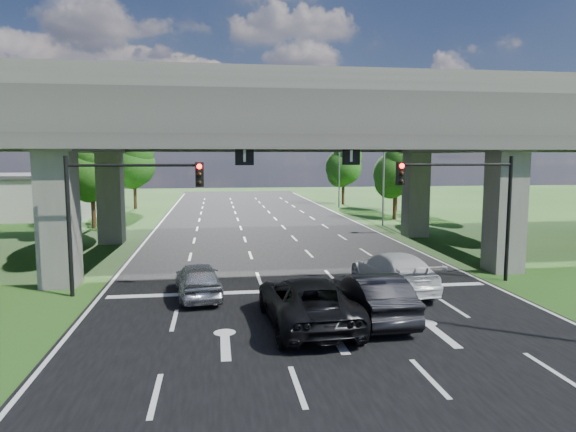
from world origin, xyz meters
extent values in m
plane|color=#224F19|center=(0.00, 0.00, 0.00)|extent=(160.00, 160.00, 0.00)
cube|color=black|center=(0.00, 10.00, 0.01)|extent=(18.00, 120.00, 0.03)
cube|color=#322F2D|center=(0.00, 12.00, 8.00)|extent=(80.00, 15.00, 2.00)
cube|color=slate|center=(0.00, 4.75, 9.50)|extent=(80.00, 0.50, 1.00)
cube|color=slate|center=(0.00, 19.25, 9.50)|extent=(80.00, 0.50, 1.00)
cube|color=slate|center=(-11.00, 6.00, 3.50)|extent=(1.60, 1.60, 7.00)
cube|color=slate|center=(-11.00, 18.00, 3.50)|extent=(1.60, 1.60, 7.00)
cube|color=slate|center=(11.00, 6.00, 3.50)|extent=(1.60, 1.60, 7.00)
cube|color=slate|center=(11.00, 18.00, 3.50)|extent=(1.60, 1.60, 7.00)
cube|color=black|center=(-2.50, 5.00, 6.00)|extent=(0.85, 0.06, 0.85)
cube|color=black|center=(2.50, 5.00, 6.00)|extent=(0.85, 0.06, 0.85)
cylinder|color=black|center=(10.00, 4.00, 3.00)|extent=(0.18, 0.18, 6.00)
cylinder|color=black|center=(7.25, 4.00, 5.60)|extent=(5.50, 0.12, 0.12)
cube|color=black|center=(4.50, 3.82, 5.20)|extent=(0.35, 0.28, 1.05)
sphere|color=#FF0C05|center=(4.50, 3.66, 5.55)|extent=(0.22, 0.22, 0.22)
cylinder|color=black|center=(-10.00, 4.00, 3.00)|extent=(0.18, 0.18, 6.00)
cylinder|color=black|center=(-7.25, 4.00, 5.60)|extent=(5.50, 0.12, 0.12)
cube|color=black|center=(-4.50, 3.82, 5.20)|extent=(0.35, 0.28, 1.05)
sphere|color=#FF0C05|center=(-4.50, 3.66, 5.55)|extent=(0.22, 0.22, 0.22)
cylinder|color=gray|center=(10.50, 24.00, 5.00)|extent=(0.16, 0.16, 10.00)
cylinder|color=gray|center=(9.00, 24.00, 9.70)|extent=(3.00, 0.10, 0.10)
cube|color=gray|center=(7.50, 24.00, 9.60)|extent=(0.60, 0.25, 0.18)
cylinder|color=gray|center=(10.50, 40.00, 5.00)|extent=(0.16, 0.16, 10.00)
cylinder|color=gray|center=(9.00, 40.00, 9.70)|extent=(3.00, 0.10, 0.10)
cube|color=gray|center=(7.50, 40.00, 9.60)|extent=(0.60, 0.25, 0.18)
cylinder|color=black|center=(-14.00, 26.00, 1.65)|extent=(0.36, 0.36, 3.30)
sphere|color=#194D14|center=(-14.00, 26.00, 4.65)|extent=(4.50, 4.50, 4.50)
sphere|color=#194D14|center=(-13.60, 25.70, 6.00)|extent=(3.60, 3.60, 3.60)
sphere|color=#194D14|center=(-14.30, 26.40, 3.75)|extent=(3.30, 3.30, 3.30)
cylinder|color=black|center=(-17.00, 34.00, 1.43)|extent=(0.36, 0.36, 2.86)
sphere|color=#194D14|center=(-17.00, 34.00, 4.03)|extent=(3.90, 3.90, 3.90)
sphere|color=#194D14|center=(-16.60, 33.70, 5.20)|extent=(3.12, 3.12, 3.12)
sphere|color=#194D14|center=(-17.30, 34.40, 3.25)|extent=(2.86, 2.86, 2.86)
cylinder|color=black|center=(-13.00, 42.00, 1.76)|extent=(0.36, 0.36, 3.52)
sphere|color=#194D14|center=(-13.00, 42.00, 4.96)|extent=(4.80, 4.80, 4.80)
sphere|color=#194D14|center=(-12.60, 41.70, 6.40)|extent=(3.84, 3.84, 3.84)
sphere|color=#194D14|center=(-13.30, 42.40, 4.00)|extent=(3.52, 3.52, 3.52)
cylinder|color=black|center=(13.00, 28.00, 1.54)|extent=(0.36, 0.36, 3.08)
sphere|color=#194D14|center=(13.00, 28.00, 4.34)|extent=(4.20, 4.20, 4.20)
sphere|color=#194D14|center=(13.40, 27.70, 5.60)|extent=(3.36, 3.36, 3.36)
sphere|color=#194D14|center=(12.70, 28.40, 3.50)|extent=(3.08, 3.08, 3.08)
cylinder|color=black|center=(16.00, 36.00, 1.43)|extent=(0.36, 0.36, 2.86)
sphere|color=#194D14|center=(16.00, 36.00, 4.03)|extent=(3.90, 3.90, 3.90)
sphere|color=#194D14|center=(16.40, 35.70, 5.20)|extent=(3.12, 3.12, 3.12)
sphere|color=#194D14|center=(15.70, 36.40, 3.25)|extent=(2.86, 2.86, 2.86)
cylinder|color=black|center=(12.00, 44.00, 1.65)|extent=(0.36, 0.36, 3.30)
sphere|color=#194D14|center=(12.00, 44.00, 4.65)|extent=(4.50, 4.50, 4.50)
sphere|color=#194D14|center=(12.40, 43.70, 6.00)|extent=(3.60, 3.60, 3.60)
sphere|color=#194D14|center=(11.70, 44.40, 3.75)|extent=(3.30, 3.30, 3.30)
imported|color=#A3A6AA|center=(-4.61, 3.00, 0.79)|extent=(2.30, 4.61, 1.51)
imported|color=black|center=(1.80, -0.86, 0.88)|extent=(1.98, 5.23, 1.70)
imported|color=silver|center=(3.97, 3.00, 0.88)|extent=(2.77, 5.98, 1.69)
imported|color=black|center=(-0.69, -1.20, 0.89)|extent=(3.12, 6.29, 1.71)
camera|label=1|loc=(-3.82, -18.57, 5.97)|focal=32.00mm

